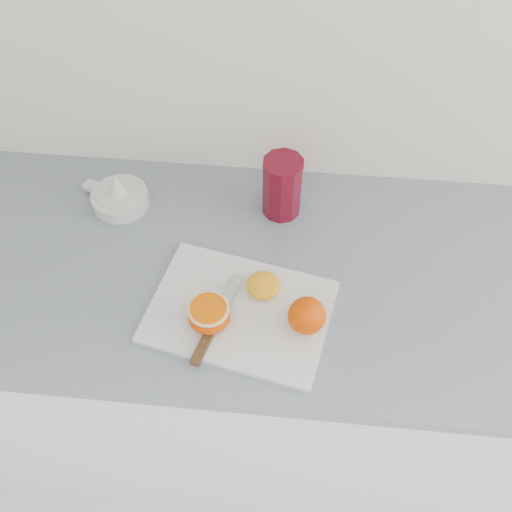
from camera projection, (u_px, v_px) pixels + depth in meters
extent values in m
cube|color=white|center=(226.00, 361.00, 1.60)|extent=(2.44, 0.60, 0.86)
cube|color=gray|center=(218.00, 267.00, 1.24)|extent=(2.51, 0.64, 0.03)
cube|color=silver|center=(240.00, 311.00, 1.15)|extent=(0.40, 0.32, 0.01)
sphere|color=#F76100|center=(307.00, 316.00, 1.09)|extent=(0.07, 0.07, 0.07)
ellipsoid|color=#F76100|center=(209.00, 316.00, 1.11)|extent=(0.08, 0.08, 0.05)
cylinder|color=#EEDC8F|center=(208.00, 309.00, 1.09)|extent=(0.08, 0.08, 0.00)
cylinder|color=orange|center=(208.00, 308.00, 1.09)|extent=(0.07, 0.07, 0.00)
ellipsoid|color=orange|center=(263.00, 285.00, 1.16)|extent=(0.07, 0.07, 0.03)
cylinder|color=#C68732|center=(263.00, 283.00, 1.16)|extent=(0.05, 0.05, 0.00)
cube|color=#4E3420|center=(205.00, 343.00, 1.09)|extent=(0.04, 0.10, 0.01)
cube|color=#B7B7BC|center=(228.00, 298.00, 1.15)|extent=(0.05, 0.13, 0.00)
cylinder|color=#B7B7BC|center=(205.00, 343.00, 1.09)|extent=(0.01, 0.01, 0.01)
cylinder|color=white|center=(120.00, 199.00, 1.32)|extent=(0.13, 0.13, 0.03)
cylinder|color=white|center=(119.00, 193.00, 1.31)|extent=(0.10, 0.10, 0.01)
cone|color=white|center=(116.00, 184.00, 1.29)|extent=(0.05, 0.05, 0.05)
cube|color=white|center=(93.00, 187.00, 1.35)|extent=(0.05, 0.04, 0.01)
ellipsoid|color=#EE3500|center=(120.00, 195.00, 1.30)|extent=(0.01, 0.01, 0.00)
ellipsoid|color=#EE3500|center=(117.00, 186.00, 1.31)|extent=(0.01, 0.01, 0.00)
ellipsoid|color=#EE3500|center=(114.00, 195.00, 1.30)|extent=(0.01, 0.01, 0.00)
ellipsoid|color=#EE3500|center=(126.00, 192.00, 1.30)|extent=(0.01, 0.01, 0.00)
cylinder|color=maroon|center=(282.00, 187.00, 1.27)|extent=(0.09, 0.09, 0.14)
cylinder|color=orange|center=(281.00, 204.00, 1.31)|extent=(0.07, 0.07, 0.02)
cylinder|color=maroon|center=(283.00, 163.00, 1.21)|extent=(0.09, 0.09, 0.00)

